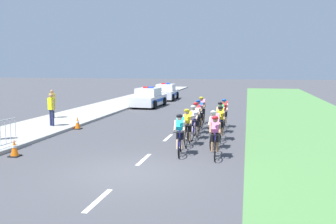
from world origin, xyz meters
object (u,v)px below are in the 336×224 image
object	(u,v)px
cyclist_eighth	(221,117)
spectator_middle	(52,102)
cyclist_fifth	(195,121)
cyclist_sixth	(220,122)
traffic_cone_mid	(78,123)
cyclist_tenth	(224,113)
cyclist_fourth	(215,129)
cyclist_lead	(180,133)
cyclist_eleventh	(202,110)
police_car_second	(166,93)
cyclist_second	(215,136)
police_car_nearest	(149,98)
traffic_cone_far	(14,148)
cyclist_ninth	(199,114)
cyclist_seventh	(197,117)
cyclist_third	(188,126)
spectator_closest	(51,107)

from	to	relation	value
cyclist_eighth	spectator_middle	xyz separation A→B (m)	(-10.11, 2.26, 0.30)
cyclist_fifth	cyclist_sixth	xyz separation A→B (m)	(1.12, -0.01, 0.00)
cyclist_eighth	traffic_cone_mid	xyz separation A→B (m)	(-7.19, -0.48, -0.48)
cyclist_eighth	cyclist_tenth	distance (m)	1.62
cyclist_sixth	cyclist_fourth	bearing A→B (deg)	-93.51
cyclist_lead	cyclist_sixth	distance (m)	3.22
spectator_middle	cyclist_lead	bearing A→B (deg)	-38.02
cyclist_eleventh	police_car_second	distance (m)	14.89
police_car_second	cyclist_second	bearing A→B (deg)	-73.23
police_car_nearest	traffic_cone_far	size ratio (longest dim) A/B	7.00
cyclist_second	cyclist_tenth	world-z (taller)	same
cyclist_ninth	spectator_middle	xyz separation A→B (m)	(-8.98, 1.43, 0.30)
cyclist_fourth	traffic_cone_mid	world-z (taller)	cyclist_fourth
cyclist_sixth	police_car_second	bearing A→B (deg)	109.34
cyclist_fifth	police_car_second	size ratio (longest dim) A/B	0.38
cyclist_lead	traffic_cone_far	distance (m)	5.91
cyclist_fourth	cyclist_sixth	bearing A→B (deg)	86.49
cyclist_fourth	traffic_cone_far	size ratio (longest dim) A/B	2.69
traffic_cone_mid	cyclist_eighth	bearing A→B (deg)	3.79
cyclist_seventh	traffic_cone_mid	world-z (taller)	cyclist_seventh
cyclist_eighth	police_car_second	distance (m)	17.81
police_car_second	traffic_cone_far	distance (m)	22.94
cyclist_lead	police_car_second	size ratio (longest dim) A/B	0.38
cyclist_lead	traffic_cone_mid	bearing A→B (deg)	144.72
cyclist_third	spectator_closest	distance (m)	7.99
cyclist_lead	cyclist_fifth	world-z (taller)	same
cyclist_lead	cyclist_eleventh	world-z (taller)	same
cyclist_eleventh	cyclist_seventh	bearing A→B (deg)	-87.73
cyclist_lead	traffic_cone_far	bearing A→B (deg)	-165.08
cyclist_fifth	spectator_closest	size ratio (longest dim) A/B	1.03
cyclist_fourth	spectator_middle	world-z (taller)	spectator_middle
cyclist_lead	police_car_nearest	size ratio (longest dim) A/B	0.38
traffic_cone_far	cyclist_eighth	bearing A→B (deg)	42.72
cyclist_fifth	cyclist_eleventh	bearing A→B (deg)	92.68
cyclist_fourth	cyclist_tenth	distance (m)	5.10
cyclist_sixth	cyclist_ninth	bearing A→B (deg)	115.43
cyclist_eleventh	cyclist_fourth	bearing A→B (deg)	-78.69
cyclist_third	spectator_closest	world-z (taller)	spectator_closest
cyclist_fourth	cyclist_eighth	distance (m)	3.48
police_car_nearest	cyclist_lead	bearing A→B (deg)	-70.90
cyclist_third	police_car_second	size ratio (longest dim) A/B	0.39
cyclist_third	cyclist_seventh	xyz separation A→B (m)	(0.00, 2.68, 0.00)
police_car_nearest	spectator_closest	xyz separation A→B (m)	(-2.26, -10.83, 0.40)
cyclist_lead	traffic_cone_mid	distance (m)	7.45
cyclist_sixth	cyclist_seventh	xyz separation A→B (m)	(-1.21, 1.34, 0.00)
cyclist_tenth	cyclist_eleventh	distance (m)	1.66
traffic_cone_far	spectator_closest	xyz separation A→B (m)	(-1.80, 5.81, 0.77)
cyclist_second	cyclist_fourth	size ratio (longest dim) A/B	1.00
cyclist_tenth	traffic_cone_far	world-z (taller)	cyclist_tenth
cyclist_fifth	police_car_nearest	size ratio (longest dim) A/B	0.38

